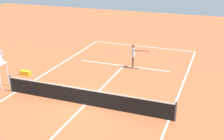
# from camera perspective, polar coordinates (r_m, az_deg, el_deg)

# --- Properties ---
(ground_plane) EXTENTS (60.00, 60.00, 0.00)m
(ground_plane) POSITION_cam_1_polar(r_m,az_deg,el_deg) (16.55, -5.21, -6.67)
(ground_plane) COLOR #AD5933
(court_lines) EXTENTS (9.40, 24.54, 0.01)m
(court_lines) POSITION_cam_1_polar(r_m,az_deg,el_deg) (16.55, -5.21, -6.66)
(court_lines) COLOR white
(court_lines) RESTS_ON ground
(tennis_net) EXTENTS (10.00, 0.10, 1.07)m
(tennis_net) POSITION_cam_1_polar(r_m,az_deg,el_deg) (16.33, -5.27, -5.13)
(tennis_net) COLOR #4C4C51
(tennis_net) RESTS_ON ground
(player_serving) EXTENTS (1.34, 0.46, 1.80)m
(player_serving) POSITION_cam_1_polar(r_m,az_deg,el_deg) (21.50, 4.22, 3.10)
(player_serving) COLOR brown
(player_serving) RESTS_ON ground
(tennis_ball) EXTENTS (0.07, 0.07, 0.07)m
(tennis_ball) POSITION_cam_1_polar(r_m,az_deg,el_deg) (20.19, 4.52, -1.28)
(tennis_ball) COLOR #CCE033
(tennis_ball) RESTS_ON ground
(equipment_bag) EXTENTS (0.76, 0.32, 0.30)m
(equipment_bag) POSITION_cam_1_polar(r_m,az_deg,el_deg) (21.33, -16.34, -0.52)
(equipment_bag) COLOR yellow
(equipment_bag) RESTS_ON ground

